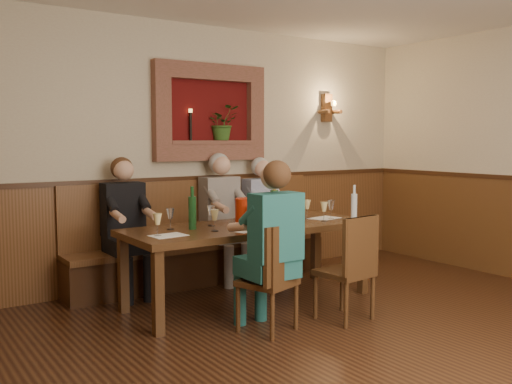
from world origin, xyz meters
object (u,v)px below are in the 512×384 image
Objects in this scene: chair_near_right at (346,289)px; dining_table at (250,232)px; bench at (202,252)px; person_chair_front at (269,262)px; water_bottle at (354,206)px; wine_bottle_green_a at (274,206)px; person_bench_left at (127,240)px; spittoon_bucket at (247,212)px; person_bench_mid at (224,229)px; chair_near_left at (269,300)px; person_bench_right at (265,227)px; wine_bottle_green_b at (192,212)px.

dining_table is at bearing 107.25° from chair_near_right.
person_chair_front reaches higher than bench.
person_chair_front is at bearing -160.54° from water_bottle.
dining_table is at bearing 165.59° from wine_bottle_green_a.
dining_table is at bearing 66.80° from person_chair_front.
spittoon_bucket is at bearing -45.00° from person_bench_left.
person_bench_mid is at bearing 75.74° from dining_table.
bench is 11.90× the size of spittoon_bucket.
person_bench_right reaches higher than chair_near_left.
person_chair_front reaches higher than chair_near_right.
wine_bottle_green_b is at bearing -149.75° from person_bench_right.
person_bench_left is (-0.57, 1.61, 0.31)m from chair_near_left.
wine_bottle_green_b is (-0.82, 0.12, -0.01)m from wine_bottle_green_a.
person_bench_mid is at bearing 73.21° from spittoon_bucket.
dining_table is 0.85m from person_chair_front.
person_bench_mid is (1.11, -0.00, 0.01)m from person_bench_left.
person_bench_mid reaches higher than dining_table.
person_chair_front is at bearing -73.51° from wine_bottle_green_b.
water_bottle is (1.11, -0.27, 0.01)m from spittoon_bucket.
person_chair_front is at bearing -128.42° from wine_bottle_green_a.
wine_bottle_green_a is at bearing 32.50° from chair_near_left.
person_bench_mid is (-0.18, 1.74, 0.31)m from chair_near_right.
person_bench_mid reaches higher than person_bench_right.
person_chair_front is at bearing -123.97° from person_bench_right.
person_bench_mid is (0.54, 1.61, 0.32)m from chair_near_left.
chair_near_right is 0.68× the size of person_bench_right.
person_bench_right is 3.28× the size of wine_bottle_green_a.
person_bench_left reaches higher than wine_bottle_green_a.
dining_table is 1.74× the size of person_bench_left.
water_bottle reaches higher than dining_table.
bench is 2.14× the size of person_bench_mid.
chair_near_left is 3.54× the size of spittoon_bucket.
water_bottle is (1.07, -1.23, 0.56)m from bench.
water_bottle is (0.83, -0.22, -0.03)m from wine_bottle_green_a.
water_bottle is (0.85, -1.12, 0.31)m from person_bench_mid.
wine_bottle_green_b is (-0.97, 0.96, 0.64)m from chair_near_right.
bench is 2.16× the size of person_chair_front.
wine_bottle_green_b is (-0.25, 0.84, 0.33)m from person_chair_front.
wine_bottle_green_b is (-0.58, -0.88, 0.58)m from bench.
chair_near_left is 2.17× the size of wine_bottle_green_a.
person_bench_left reaches higher than water_bottle.
bench is 0.35m from person_bench_mid.
person_bench_mid is 5.57× the size of spittoon_bucket.
wine_bottle_green_a is (0.02, -0.90, 0.34)m from person_bench_mid.
chair_near_right is 3.62× the size of spittoon_bucket.
water_bottle reaches higher than chair_near_right.
water_bottle is (0.68, 0.62, 0.62)m from chair_near_right.
bench reaches higher than chair_near_left.
person_bench_left reaches higher than dining_table.
person_bench_mid is at bearing 52.43° from chair_near_left.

